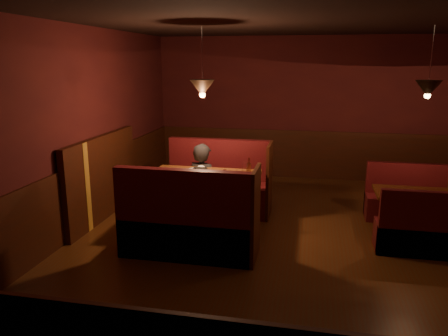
% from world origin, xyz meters
% --- Properties ---
extents(room, '(6.02, 7.02, 2.92)m').
position_xyz_m(room, '(-0.28, 0.05, 1.05)').
color(room, '#592910').
rests_on(room, ground).
extents(main_table, '(1.56, 0.95, 1.09)m').
position_xyz_m(main_table, '(-1.24, 0.19, 0.64)').
color(main_table, '#54260D').
rests_on(main_table, ground).
extents(main_bench_far, '(1.71, 0.61, 1.17)m').
position_xyz_m(main_bench_far, '(-1.22, 1.07, 0.37)').
color(main_bench_far, '#440D16').
rests_on(main_bench_far, ground).
extents(main_bench_near, '(1.71, 0.61, 1.17)m').
position_xyz_m(main_bench_near, '(-1.22, -0.70, 0.37)').
color(main_bench_near, '#440D16').
rests_on(main_bench_near, ground).
extents(second_table, '(1.10, 0.71, 0.62)m').
position_xyz_m(second_table, '(1.70, 0.62, 0.46)').
color(second_table, '#54260D').
rests_on(second_table, ground).
extents(second_bench_far, '(1.22, 0.46, 0.87)m').
position_xyz_m(second_bench_far, '(1.72, 1.28, 0.28)').
color(second_bench_far, '#440D16').
rests_on(second_bench_far, ground).
extents(second_bench_near, '(1.22, 0.46, 0.87)m').
position_xyz_m(second_bench_near, '(1.72, -0.04, 0.28)').
color(second_bench_near, '#440D16').
rests_on(second_bench_near, ground).
extents(diner_a, '(0.65, 0.54, 1.53)m').
position_xyz_m(diner_a, '(-1.41, 0.75, 0.77)').
color(diner_a, black).
rests_on(diner_a, ground).
extents(diner_b, '(0.84, 0.73, 1.46)m').
position_xyz_m(diner_b, '(-1.09, -0.48, 0.73)').
color(diner_b, '#2D2926').
rests_on(diner_b, ground).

